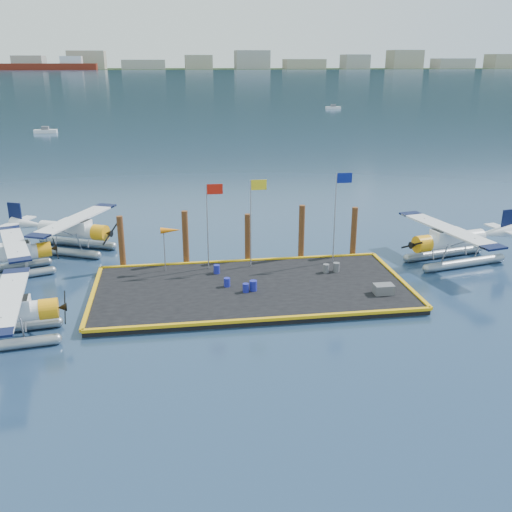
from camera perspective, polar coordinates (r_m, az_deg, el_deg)
The scene contains 24 objects.
ground at distance 37.07m, azimuth -0.47°, elevation -3.64°, with size 4000.00×4000.00×0.00m, color #1A354F.
dock at distance 36.99m, azimuth -0.47°, elevation -3.35°, with size 20.00×10.00×0.40m, color black.
dock_bumpers at distance 36.88m, azimuth -0.47°, elevation -2.93°, with size 20.25×10.25×0.18m, color #D79E0C, non-canonical shape.
far_backdrop at distance 1788.21m, azimuth -0.63°, elevation 18.90°, with size 3050.00×2050.00×810.00m.
seaplane_a at distance 33.10m, azimuth -24.01°, elevation -5.56°, with size 8.50×9.37×3.31m.
seaplane_b at distance 43.03m, azimuth -23.34°, elevation -0.03°, with size 8.25×8.81×3.16m.
seaplane_c at distance 46.71m, azimuth -17.96°, elevation 2.28°, with size 9.28×9.72×3.57m.
seaplane_d at distance 44.26m, azimuth 18.93°, elevation 1.29°, with size 9.39×10.21×3.61m.
drum_0 at distance 36.88m, azimuth -2.92°, elevation -2.64°, with size 0.41×0.41×0.57m, color navy.
drum_1 at distance 35.96m, azimuth -1.03°, elevation -3.20°, with size 0.40×0.40×0.56m, color navy.
drum_2 at distance 39.51m, azimuth 7.01°, elevation -1.23°, with size 0.42×0.42×0.59m, color #545358.
drum_3 at distance 36.16m, azimuth -0.28°, elevation -2.98°, with size 0.47×0.47×0.67m, color navy.
drum_4 at distance 39.76m, azimuth 8.03°, elevation -1.11°, with size 0.45×0.45×0.64m, color #545358.
drum_5 at distance 39.14m, azimuth -3.95°, elevation -1.32°, with size 0.43×0.43×0.60m, color navy.
crate at distance 36.59m, azimuth 12.64°, elevation -3.25°, with size 1.22×0.81×0.61m, color #545358.
flagpole_red at distance 39.03m, azimuth -4.61°, elevation 4.29°, with size 1.14×0.08×6.00m.
flagpole_yellow at distance 39.30m, azimuth -0.24°, elevation 4.63°, with size 1.14×0.08×6.20m.
flagpole_blue at distance 40.52m, azimuth 8.21°, elevation 5.13°, with size 1.14×0.08×6.50m.
windsock at distance 39.26m, azimuth -8.55°, elevation 2.46°, with size 1.40×0.44×3.12m.
piling_0 at distance 41.32m, azimuth -13.30°, elevation 1.21°, with size 0.44×0.44×4.00m, color #4B2715.
piling_1 at distance 41.13m, azimuth -7.06°, elevation 1.65°, with size 0.44×0.44×4.20m, color #4B2715.
piling_2 at distance 41.51m, azimuth -0.83°, elevation 1.67°, with size 0.44×0.44×3.80m, color #4B2715.
piling_3 at distance 42.13m, azimuth 4.57°, elevation 2.23°, with size 0.44×0.44×4.30m, color #4B2715.
piling_4 at distance 43.23m, azimuth 9.75°, elevation 2.24°, with size 0.44×0.44×4.00m, color #4B2715.
Camera 1 is at (-4.73, -33.87, 14.30)m, focal length 40.00 mm.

